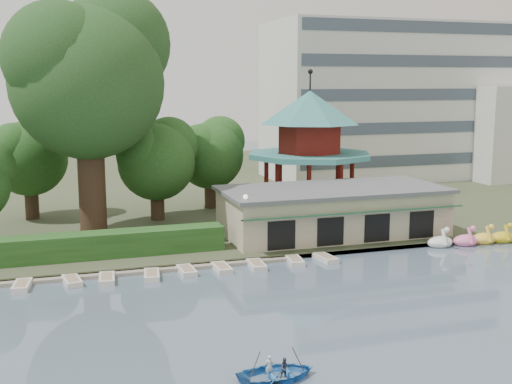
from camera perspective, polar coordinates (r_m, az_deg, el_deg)
name	(u,v)px	position (r m, az deg, el deg)	size (l,w,h in m)	color
ground_plane	(333,361)	(31.33, 6.88, -14.68)	(220.00, 220.00, 0.00)	slate
shore	(156,187)	(79.79, -8.91, 0.47)	(220.00, 70.00, 0.40)	#424930
embankment	(233,261)	(46.59, -2.09, -6.16)	(220.00, 0.60, 0.30)	gray
dock	(59,277)	(44.89, -17.08, -7.26)	(34.00, 1.60, 0.24)	gray
boathouse	(333,210)	(53.73, 6.83, -1.64)	(18.60, 9.39, 3.90)	#BBAD8D
pavilion	(309,138)	(62.90, 4.77, 4.77)	(12.40, 12.40, 13.50)	#BBAD8D
office_building	(405,106)	(87.28, 13.12, 7.42)	(38.00, 18.00, 20.00)	silver
hedge	(13,251)	(47.84, -20.83, -4.95)	(30.00, 2.00, 1.80)	#27541F
lamp_post	(246,212)	(47.83, -0.94, -1.80)	(0.36, 0.36, 4.28)	black
big_tree	(89,70)	(54.13, -14.63, 10.45)	(13.56, 12.64, 20.26)	#3A281C
small_trees	(64,162)	(58.56, -16.67, 2.53)	(39.65, 16.52, 9.68)	#3A281C
moored_rowboats	(89,280)	(43.55, -14.59, -7.58)	(34.75, 2.78, 0.36)	silver
rowboat_with_passengers	(277,368)	(29.21, 1.89, -15.40)	(5.08, 3.73, 2.01)	#276CB8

